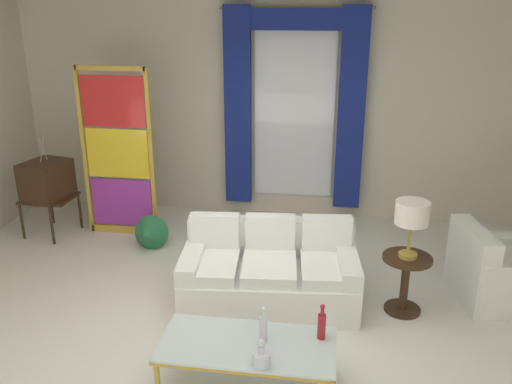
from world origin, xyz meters
TOP-DOWN VIEW (x-y plane):
  - ground_plane at (0.00, 0.00)m, footprint 16.00×16.00m
  - wall_rear at (0.00, 3.06)m, footprint 8.00×0.12m
  - curtained_window at (0.30, 2.89)m, footprint 2.00×0.17m
  - couch_white_long at (0.28, 0.57)m, footprint 1.83×1.08m
  - coffee_table at (0.28, -0.81)m, footprint 1.37×0.64m
  - bottle_blue_decanter at (0.40, -0.76)m, footprint 0.06×0.06m
  - bottle_crystal_tall at (0.84, -0.65)m, footprint 0.07×0.07m
  - bottle_amber_squat at (0.42, -1.04)m, footprint 0.14×0.14m
  - vintage_tv at (-2.80, 1.79)m, footprint 0.62×0.68m
  - armchair_white at (2.55, 0.90)m, footprint 0.96×0.95m
  - stained_glass_divider at (-1.86, 1.94)m, footprint 0.95×0.05m
  - peacock_figurine at (-1.34, 1.45)m, footprint 0.44×0.60m
  - round_side_table at (1.63, 0.53)m, footprint 0.48×0.48m
  - table_lamp_brass at (1.63, 0.53)m, footprint 0.32×0.32m

SIDE VIEW (x-z plane):
  - ground_plane at x=0.00m, z-range 0.00..0.00m
  - peacock_figurine at x=-1.34m, z-range -0.03..0.47m
  - armchair_white at x=2.55m, z-range -0.11..0.69m
  - couch_white_long at x=0.28m, z-range -0.13..0.73m
  - round_side_table at x=1.63m, z-range 0.06..0.65m
  - coffee_table at x=0.28m, z-range 0.17..0.58m
  - bottle_amber_squat at x=0.42m, z-range 0.37..0.59m
  - bottle_crystal_tall at x=0.84m, z-range 0.38..0.68m
  - bottle_blue_decanter at x=0.40m, z-range 0.38..0.69m
  - vintage_tv at x=-2.80m, z-range 0.06..1.40m
  - table_lamp_brass at x=1.63m, z-range 0.74..1.31m
  - stained_glass_divider at x=-1.86m, z-range -0.04..2.16m
  - wall_rear at x=0.00m, z-range 0.00..3.00m
  - curtained_window at x=0.30m, z-range 0.39..3.09m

